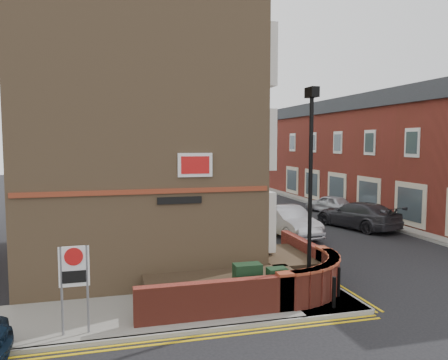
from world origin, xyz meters
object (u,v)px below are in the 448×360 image
utility_cabinet_large (247,284)px  zone_sign (74,274)px  lamppost (310,193)px  silver_car_near (288,221)px

utility_cabinet_large → zone_sign: zone_sign is taller
utility_cabinet_large → zone_sign: 4.86m
utility_cabinet_large → lamppost: bearing=-3.0°
lamppost → utility_cabinet_large: size_ratio=5.25×
silver_car_near → utility_cabinet_large: bearing=-125.2°
zone_sign → silver_car_near: 13.83m
utility_cabinet_large → silver_car_near: 10.28m
utility_cabinet_large → silver_car_near: silver_car_near is taller
lamppost → utility_cabinet_large: 3.24m
lamppost → zone_sign: lamppost is taller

